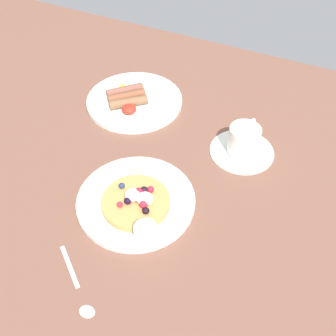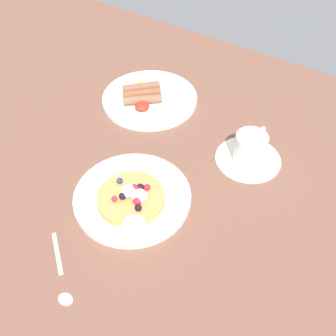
{
  "view_description": "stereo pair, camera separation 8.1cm",
  "coord_description": "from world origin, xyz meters",
  "px_view_note": "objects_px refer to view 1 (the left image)",
  "views": [
    {
      "loc": [
        0.27,
        -0.47,
        0.65
      ],
      "look_at": [
        0.03,
        0.04,
        0.04
      ],
      "focal_mm": 42.17,
      "sensor_mm": 36.0,
      "label": 1
    },
    {
      "loc": [
        0.34,
        -0.43,
        0.65
      ],
      "look_at": [
        0.03,
        0.04,
        0.04
      ],
      "focal_mm": 42.17,
      "sensor_mm": 36.0,
      "label": 2
    }
  ],
  "objects_px": {
    "pancake_plate": "(136,201)",
    "coffee_cup": "(244,139)",
    "coffee_saucer": "(242,151)",
    "breakfast_plate": "(135,101)",
    "syrup_ramekin": "(145,232)",
    "teaspoon": "(80,293)"
  },
  "relations": [
    {
      "from": "pancake_plate",
      "to": "coffee_saucer",
      "type": "xyz_separation_m",
      "value": [
        0.15,
        0.24,
        -0.0
      ]
    },
    {
      "from": "syrup_ramekin",
      "to": "teaspoon",
      "type": "height_order",
      "value": "syrup_ramekin"
    },
    {
      "from": "coffee_saucer",
      "to": "coffee_cup",
      "type": "distance_m",
      "value": 0.04
    },
    {
      "from": "pancake_plate",
      "to": "syrup_ramekin",
      "type": "relative_size",
      "value": 5.53
    },
    {
      "from": "coffee_saucer",
      "to": "syrup_ramekin",
      "type": "bearing_deg",
      "value": -105.67
    },
    {
      "from": "breakfast_plate",
      "to": "teaspoon",
      "type": "relative_size",
      "value": 1.95
    },
    {
      "from": "breakfast_plate",
      "to": "syrup_ramekin",
      "type": "bearing_deg",
      "value": -58.2
    },
    {
      "from": "syrup_ramekin",
      "to": "coffee_cup",
      "type": "bearing_deg",
      "value": 74.41
    },
    {
      "from": "syrup_ramekin",
      "to": "coffee_cup",
      "type": "relative_size",
      "value": 0.43
    },
    {
      "from": "syrup_ramekin",
      "to": "teaspoon",
      "type": "relative_size",
      "value": 0.34
    },
    {
      "from": "coffee_cup",
      "to": "teaspoon",
      "type": "height_order",
      "value": "coffee_cup"
    },
    {
      "from": "pancake_plate",
      "to": "coffee_cup",
      "type": "distance_m",
      "value": 0.29
    },
    {
      "from": "teaspoon",
      "to": "coffee_cup",
      "type": "bearing_deg",
      "value": 72.96
    },
    {
      "from": "pancake_plate",
      "to": "teaspoon",
      "type": "xyz_separation_m",
      "value": [
        0.01,
        -0.22,
        -0.0
      ]
    },
    {
      "from": "coffee_cup",
      "to": "teaspoon",
      "type": "relative_size",
      "value": 0.8
    },
    {
      "from": "coffee_cup",
      "to": "breakfast_plate",
      "type": "bearing_deg",
      "value": 170.37
    },
    {
      "from": "pancake_plate",
      "to": "breakfast_plate",
      "type": "height_order",
      "value": "same"
    },
    {
      "from": "coffee_saucer",
      "to": "teaspoon",
      "type": "xyz_separation_m",
      "value": [
        -0.14,
        -0.46,
        -0.0
      ]
    },
    {
      "from": "coffee_cup",
      "to": "coffee_saucer",
      "type": "bearing_deg",
      "value": -93.0
    },
    {
      "from": "pancake_plate",
      "to": "coffee_cup",
      "type": "height_order",
      "value": "coffee_cup"
    },
    {
      "from": "syrup_ramekin",
      "to": "teaspoon",
      "type": "distance_m",
      "value": 0.16
    },
    {
      "from": "coffee_saucer",
      "to": "breakfast_plate",
      "type": "bearing_deg",
      "value": 170.03
    }
  ]
}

